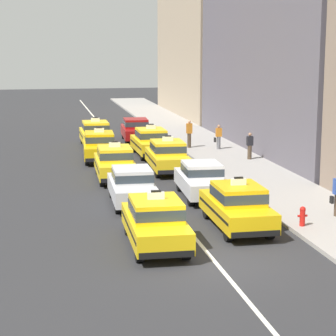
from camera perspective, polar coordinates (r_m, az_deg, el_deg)
The scene contains 17 objects.
ground_plane at distance 21.15m, azimuth 4.00°, elevation -7.96°, with size 160.00×160.00×0.00m, color #2B2B2D.
lane_stripe_left_right at distance 40.24m, azimuth -3.54°, elevation 1.03°, with size 0.14×80.00×0.01m, color silver.
sidewalk_curb at distance 36.64m, azimuth 6.25°, elevation 0.13°, with size 4.00×90.00×0.15m, color #9E9993.
taxi_left_nearest at distance 22.31m, azimuth -1.07°, elevation -4.57°, with size 1.93×4.60×1.96m.
sedan_left_second at distance 28.10m, azimuth -3.08°, elevation -1.45°, with size 1.91×4.36×1.58m.
taxi_left_third at distance 33.26m, azimuth -4.57°, elevation 0.49°, with size 1.95×4.61×1.96m.
taxi_left_fourth at distance 38.73m, azimuth -5.88°, elevation 1.92°, with size 2.07×4.66×1.96m.
taxi_left_fifth at distance 43.98m, azimuth -6.21°, elevation 2.96°, with size 1.83×4.56×1.96m.
taxi_right_nearest at distance 24.59m, azimuth 5.93°, elevation -3.19°, with size 1.88×4.58×1.96m.
sedan_right_second at distance 29.33m, azimuth 2.88°, elevation -0.93°, with size 1.98×4.38×1.58m.
taxi_right_third at distance 35.14m, azimuth -0.04°, elevation 1.08°, with size 1.96×4.61×1.96m.
taxi_right_fourth at distance 40.10m, azimuth -1.49°, elevation 2.27°, with size 1.85×4.57×1.96m.
sedan_right_fifth at distance 46.09m, azimuth -2.77°, elevation 3.33°, with size 2.00×4.39×1.58m.
pedestrian_near_crosswalk at distance 38.42m, azimuth 6.99°, elevation 1.89°, with size 0.36×0.24×1.53m.
pedestrian_trailing at distance 42.38m, azimuth 1.83°, elevation 2.95°, with size 0.36×0.24×1.75m.
pedestrian_far_corner at distance 41.90m, azimuth 4.33°, elevation 2.66°, with size 0.47×0.24×1.53m.
fire_hydrant at distance 24.85m, azimuth 11.41°, elevation -3.98°, with size 0.36×0.22×0.73m.
Camera 1 is at (-5.38, -19.31, 6.76)m, focal length 71.41 mm.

